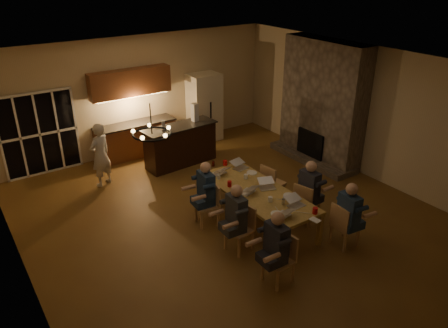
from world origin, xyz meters
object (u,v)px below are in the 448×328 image
(laptop_d, at_px, (267,183))
(can_silver, at_px, (283,202))
(standing_person, at_px, (100,155))
(refrigerator, at_px, (204,107))
(laptop_e, at_px, (218,169))
(redcup_near, at_px, (315,211))
(chair_right_near, at_px, (346,225))
(mug_front, at_px, (270,199))
(bar_island, at_px, (181,145))
(chair_right_mid, at_px, (307,202))
(redcup_mid, at_px, (229,184))
(bar_bottle, at_px, (163,125))
(chair_left_near, at_px, (278,260))
(chair_left_mid, at_px, (239,229))
(redcup_far, at_px, (225,163))
(laptop_b, at_px, (297,201))
(person_right_mid, at_px, (309,192))
(plate_left, at_px, (277,214))
(person_left_near, at_px, (276,249))
(dining_table, at_px, (257,207))
(chair_left_far, at_px, (207,205))
(mug_back, at_px, (219,177))
(person_left_mid, at_px, (236,219))
(laptop_a, at_px, (282,210))
(person_right_near, at_px, (348,217))
(laptop_f, at_px, (241,164))
(plate_near, at_px, (289,196))
(person_left_far, at_px, (206,193))
(mug_mid, at_px, (246,176))
(laptop_c, at_px, (247,187))
(bar_blender, at_px, (195,112))
(plate_far, at_px, (252,173))
(chandelier, at_px, (152,134))
(can_cola, at_px, (213,164))
(chair_right_far, at_px, (273,183))

(laptop_d, xyz_separation_m, can_silver, (-0.16, -0.67, -0.05))
(standing_person, relative_size, laptop_d, 4.89)
(refrigerator, xyz_separation_m, can_silver, (-1.50, -5.26, -0.19))
(laptop_e, distance_m, redcup_near, 2.43)
(chair_right_near, bearing_deg, mug_front, 43.27)
(bar_island, bearing_deg, chair_right_mid, -82.47)
(redcup_mid, distance_m, bar_bottle, 2.94)
(chair_left_near, xyz_separation_m, chair_left_mid, (-0.01, 1.10, 0.00))
(laptop_d, bearing_deg, redcup_far, 114.82)
(refrigerator, bearing_deg, chair_right_mid, -97.53)
(laptop_b, bearing_deg, person_right_mid, 25.58)
(can_silver, relative_size, plate_left, 0.50)
(redcup_mid, bearing_deg, person_left_near, -104.17)
(chair_left_mid, distance_m, standing_person, 4.17)
(person_left_near, distance_m, mug_front, 1.43)
(dining_table, height_order, chair_left_far, chair_left_far)
(laptop_b, relative_size, mug_back, 3.20)
(person_left_mid, bearing_deg, redcup_near, 61.22)
(dining_table, xyz_separation_m, laptop_a, (-0.22, -0.98, 0.49))
(person_right_near, distance_m, person_left_mid, 2.06)
(laptop_f, relative_size, plate_near, 1.34)
(chair_left_far, relative_size, mug_front, 8.90)
(person_left_far, xyz_separation_m, standing_person, (-1.17, 2.85, 0.09))
(chair_right_near, height_order, mug_mid, chair_right_near)
(laptop_c, relative_size, redcup_far, 2.67)
(laptop_c, xyz_separation_m, laptop_f, (0.55, 0.96, 0.00))
(person_right_near, xyz_separation_m, laptop_b, (-0.59, 0.76, 0.17))
(laptop_d, xyz_separation_m, mug_back, (-0.59, 0.90, -0.06))
(laptop_a, relative_size, laptop_e, 1.00)
(standing_person, distance_m, bar_blender, 2.71)
(standing_person, bearing_deg, dining_table, 96.18)
(laptop_c, relative_size, can_silver, 2.67)
(chair_right_near, distance_m, person_left_far, 2.78)
(chair_right_mid, xyz_separation_m, laptop_f, (-0.57, 1.55, 0.42))
(plate_far, bearing_deg, dining_table, -118.99)
(person_left_far, xyz_separation_m, bar_bottle, (0.49, 2.79, 0.51))
(laptop_e, xyz_separation_m, plate_far, (0.61, -0.39, -0.10))
(refrigerator, bearing_deg, chandelier, -127.91)
(chair_left_mid, distance_m, laptop_f, 2.01)
(chandelier, relative_size, can_cola, 4.67)
(chair_left_far, distance_m, person_right_mid, 2.10)
(chair_right_far, xyz_separation_m, person_left_far, (-1.74, 0.05, 0.24))
(chair_left_far, bearing_deg, redcup_mid, 94.95)
(bar_island, height_order, person_right_mid, person_right_mid)
(laptop_b, height_order, redcup_mid, laptop_b)
(chair_left_far, distance_m, person_right_near, 2.78)
(person_right_mid, height_order, standing_person, standing_person)
(person_left_near, height_order, can_cola, person_left_near)
(person_left_mid, bearing_deg, laptop_d, 116.13)
(person_right_near, bearing_deg, chair_left_mid, 63.81)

